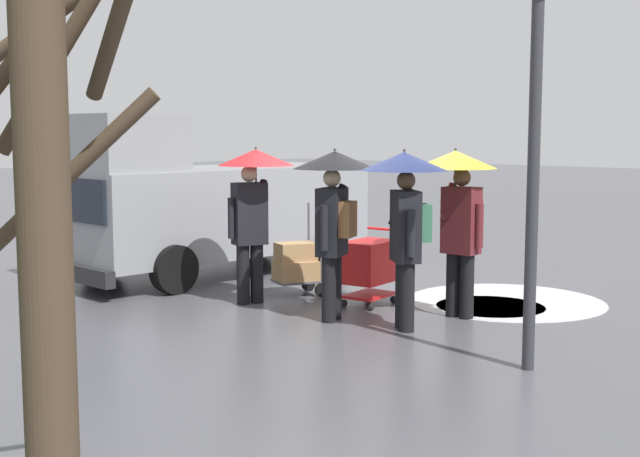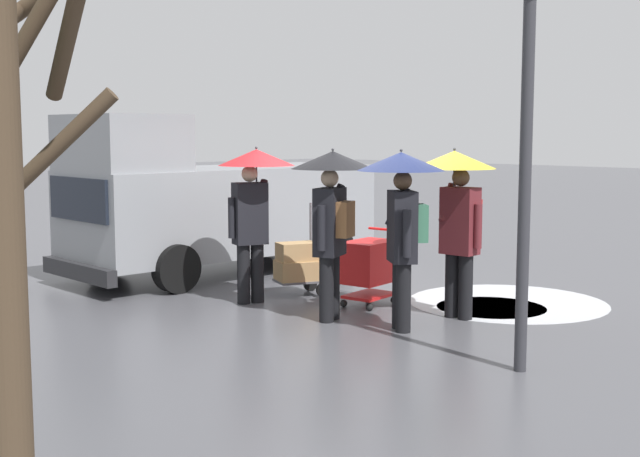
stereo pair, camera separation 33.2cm
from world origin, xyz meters
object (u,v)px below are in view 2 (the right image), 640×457
at_px(shopping_cart_vendor, 369,264).
at_px(pedestrian_far_side, 332,195).
at_px(pedestrian_pink_side, 402,198).
at_px(pedestrian_black_side, 254,188).
at_px(bare_tree_near, 5,269).
at_px(street_lamp, 526,129).
at_px(hand_dolly_boxes, 298,264).
at_px(pedestrian_white_side, 457,194).
at_px(cargo_van_parked_right, 211,203).

distance_m(shopping_cart_vendor, pedestrian_far_side, 1.43).
distance_m(shopping_cart_vendor, pedestrian_pink_side, 1.74).
distance_m(shopping_cart_vendor, pedestrian_black_side, 1.88).
distance_m(bare_tree_near, street_lamp, 5.55).
distance_m(pedestrian_black_side, bare_tree_near, 7.70).
xyz_separation_m(hand_dolly_boxes, bare_tree_near, (-4.95, 6.62, 1.27)).
bearing_deg(shopping_cart_vendor, pedestrian_white_side, -171.04).
xyz_separation_m(cargo_van_parked_right, hand_dolly_boxes, (-2.33, 0.27, -0.72)).
relative_size(cargo_van_parked_right, hand_dolly_boxes, 4.11).
bearing_deg(pedestrian_black_side, bare_tree_near, 130.63).
relative_size(hand_dolly_boxes, pedestrian_pink_side, 0.61).
relative_size(pedestrian_white_side, pedestrian_far_side, 1.00).
bearing_deg(pedestrian_pink_side, shopping_cart_vendor, -33.25).
distance_m(pedestrian_white_side, pedestrian_far_side, 1.57).
relative_size(pedestrian_pink_side, street_lamp, 0.56).
bearing_deg(pedestrian_white_side, pedestrian_far_side, 49.13).
height_order(shopping_cart_vendor, pedestrian_pink_side, pedestrian_pink_side).
distance_m(cargo_van_parked_right, pedestrian_pink_side, 4.80).
relative_size(shopping_cart_vendor, hand_dolly_boxes, 0.77).
distance_m(cargo_van_parked_right, pedestrian_far_side, 3.94).
distance_m(cargo_van_parked_right, street_lamp, 6.93).
bearing_deg(bare_tree_near, shopping_cart_vendor, -61.09).
relative_size(hand_dolly_boxes, bare_tree_near, 0.39).
relative_size(pedestrian_black_side, pedestrian_far_side, 1.00).
relative_size(cargo_van_parked_right, pedestrian_pink_side, 2.52).
height_order(cargo_van_parked_right, shopping_cart_vendor, cargo_van_parked_right).
relative_size(cargo_van_parked_right, pedestrian_white_side, 2.52).
bearing_deg(street_lamp, pedestrian_white_side, -39.35).
relative_size(hand_dolly_boxes, pedestrian_far_side, 0.61).
bearing_deg(hand_dolly_boxes, bare_tree_near, 126.79).
bearing_deg(shopping_cart_vendor, pedestrian_pink_side, 146.75).
xyz_separation_m(pedestrian_black_side, bare_tree_near, (-5.01, 5.84, 0.14)).
height_order(shopping_cart_vendor, street_lamp, street_lamp).
distance_m(pedestrian_pink_side, bare_tree_near, 6.56).
bearing_deg(pedestrian_black_side, pedestrian_white_side, -155.11).
bearing_deg(street_lamp, cargo_van_parked_right, -11.98).
xyz_separation_m(hand_dolly_boxes, pedestrian_pink_side, (-2.38, 0.59, 1.11)).
bearing_deg(pedestrian_pink_side, pedestrian_white_side, -95.02).
xyz_separation_m(pedestrian_black_side, pedestrian_white_side, (-2.53, -1.17, -0.01)).
bearing_deg(pedestrian_black_side, cargo_van_parked_right, -24.78).
xyz_separation_m(pedestrian_black_side, street_lamp, (-4.40, 0.37, 0.79)).
distance_m(shopping_cart_vendor, pedestrian_white_side, 1.63).
relative_size(shopping_cart_vendor, pedestrian_black_side, 0.47).
bearing_deg(pedestrian_white_side, street_lamp, 140.65).
relative_size(pedestrian_black_side, bare_tree_near, 0.64).
bearing_deg(hand_dolly_boxes, pedestrian_pink_side, 166.13).
distance_m(pedestrian_pink_side, pedestrian_white_side, 0.98).
height_order(pedestrian_pink_side, pedestrian_far_side, same).
height_order(cargo_van_parked_right, bare_tree_near, bare_tree_near).
relative_size(pedestrian_far_side, street_lamp, 0.56).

